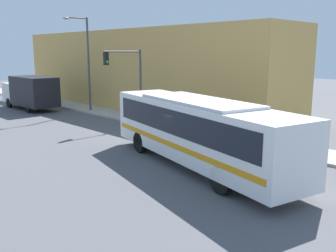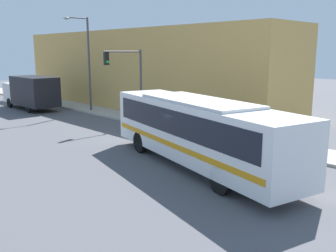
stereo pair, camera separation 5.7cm
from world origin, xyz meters
name	(u,v)px [view 1 (the left image)]	position (x,y,z in m)	size (l,w,h in m)	color
ground_plane	(200,168)	(0.00, 0.00, 0.00)	(120.00, 120.00, 0.00)	#515156
sidewalk	(81,107)	(5.82, 20.00, 0.07)	(2.64, 70.00, 0.14)	#A8A399
building_facade	(138,70)	(10.14, 16.68, 3.58)	(6.00, 31.35, 7.15)	tan
city_bus	(198,128)	(0.04, 0.22, 1.85)	(5.28, 12.05, 3.17)	white
delivery_truck	(31,91)	(2.17, 22.64, 1.66)	(2.47, 7.19, 3.04)	black
fire_hydrant	(224,133)	(5.10, 2.59, 0.49)	(0.20, 0.27, 0.69)	#999999
traffic_light_pole	(128,73)	(4.13, 10.52, 3.76)	(3.28, 0.35, 5.27)	#47474C
parking_meter	(170,114)	(5.10, 7.19, 1.09)	(0.14, 0.14, 1.40)	#47474C
street_lamp	(86,57)	(5.08, 17.65, 4.79)	(2.33, 0.28, 7.97)	#47474C
pedestrian_near_corner	(135,107)	(5.89, 11.95, 0.95)	(0.34, 0.34, 1.59)	#23283D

